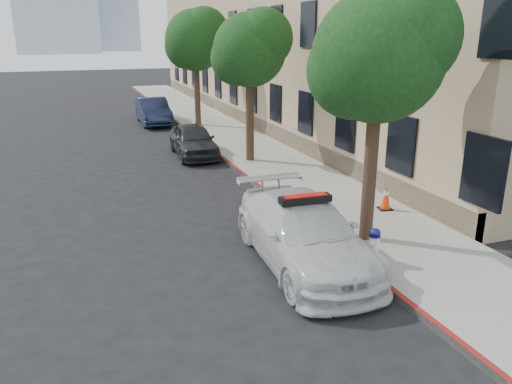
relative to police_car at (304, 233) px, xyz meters
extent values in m
plane|color=black|center=(-1.10, 2.42, -0.70)|extent=(120.00, 120.00, 0.00)
cube|color=gray|center=(2.50, 12.42, -0.62)|extent=(3.20, 50.00, 0.15)
cube|color=maroon|center=(0.96, 12.42, -0.62)|extent=(0.12, 50.00, 0.15)
cube|color=tan|center=(8.10, 17.42, 4.30)|extent=(8.00, 36.00, 10.00)
cylinder|color=black|center=(1.80, 0.42, 1.10)|extent=(0.30, 0.30, 3.30)
sphere|color=black|center=(1.80, 0.42, 3.55)|extent=(2.80, 2.80, 2.80)
sphere|color=black|center=(2.20, 0.12, 3.95)|extent=(2.24, 2.24, 2.24)
sphere|color=black|center=(1.45, 0.72, 3.25)|extent=(2.10, 2.10, 2.10)
cylinder|color=black|center=(1.80, 8.42, 1.05)|extent=(0.30, 0.30, 3.19)
sphere|color=black|center=(1.80, 8.42, 3.44)|extent=(2.60, 2.60, 2.60)
sphere|color=black|center=(2.20, 8.12, 3.84)|extent=(2.08, 2.08, 2.08)
sphere|color=black|center=(1.45, 8.72, 3.14)|extent=(1.95, 1.95, 1.95)
cylinder|color=black|center=(1.80, 16.42, 1.16)|extent=(0.30, 0.30, 3.41)
sphere|color=black|center=(1.80, 16.42, 3.66)|extent=(3.00, 3.00, 3.00)
sphere|color=black|center=(2.20, 16.12, 4.06)|extent=(2.40, 2.40, 2.40)
sphere|color=black|center=(1.45, 16.72, 3.36)|extent=(2.25, 2.25, 2.25)
imported|color=silver|center=(0.00, 0.00, 0.00)|extent=(2.17, 4.87, 1.39)
cube|color=black|center=(0.00, 0.00, 0.75)|extent=(1.11, 0.33, 0.14)
cube|color=#A50A07|center=(0.00, 0.00, 0.81)|extent=(0.91, 0.26, 0.06)
imported|color=black|center=(0.10, 10.36, -0.06)|extent=(1.64, 3.82, 1.28)
imported|color=#151B36|center=(-0.19, 18.35, -0.01)|extent=(1.50, 4.20, 1.38)
cylinder|color=white|center=(1.25, -0.74, -0.50)|extent=(0.29, 0.29, 0.09)
cylinder|color=white|center=(1.25, -0.74, -0.21)|extent=(0.22, 0.22, 0.49)
ellipsoid|color=navy|center=(1.25, -0.74, 0.12)|extent=(0.23, 0.23, 0.16)
cylinder|color=white|center=(1.25, -0.74, -0.10)|extent=(0.32, 0.21, 0.09)
cylinder|color=white|center=(1.25, -0.74, -0.10)|extent=(0.15, 0.18, 0.09)
cube|color=black|center=(3.38, 1.95, -0.53)|extent=(0.41, 0.41, 0.03)
cone|color=#F93A0D|center=(3.38, 1.95, -0.20)|extent=(0.27, 0.27, 0.64)
cylinder|color=white|center=(3.38, 1.95, -0.09)|extent=(0.15, 0.15, 0.10)
camera|label=1|loc=(-4.34, -8.78, 4.03)|focal=35.00mm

